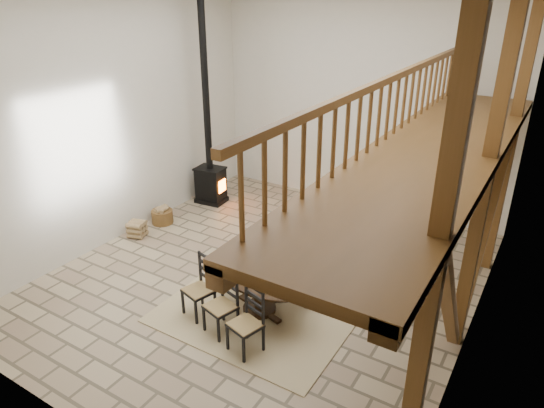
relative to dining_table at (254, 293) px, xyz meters
The scene contains 7 objects.
ground 1.22m from the dining_table, 113.23° to the left, with size 8.00×8.00×0.00m, color tan.
room_shell 2.91m from the dining_table, 55.01° to the left, with size 7.02×8.02×5.01m.
rug 0.41m from the dining_table, 74.20° to the left, with size 3.00×2.50×0.02m, color tan.
dining_table is the anchor object (origin of this frame).
wood_stove 4.73m from the dining_table, 136.64° to the left, with size 0.74×0.59×5.00m.
log_basket 3.99m from the dining_table, 154.82° to the left, with size 0.47×0.47×0.39m.
log_stack 3.73m from the dining_table, 165.51° to the left, with size 0.42×0.43×0.35m.
Camera 1 is at (4.08, -6.41, 4.85)m, focal length 32.00 mm.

